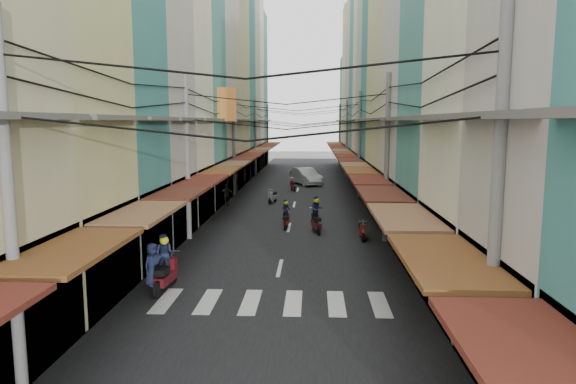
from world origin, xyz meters
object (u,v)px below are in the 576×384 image
(market_umbrella, at_px, (499,243))
(white_car, at_px, (306,185))
(traffic_sign, at_px, (434,237))
(bicycle, at_px, (476,279))

(market_umbrella, bearing_deg, white_car, 100.98)
(market_umbrella, distance_m, traffic_sign, 1.92)
(white_car, distance_m, market_umbrella, 33.09)
(white_car, bearing_deg, market_umbrella, -102.97)
(traffic_sign, bearing_deg, white_car, 98.20)
(bicycle, bearing_deg, market_umbrella, 177.62)
(bicycle, relative_size, market_umbrella, 0.69)
(bicycle, distance_m, market_umbrella, 4.27)
(white_car, bearing_deg, bicycle, -100.60)
(market_umbrella, height_order, traffic_sign, traffic_sign)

